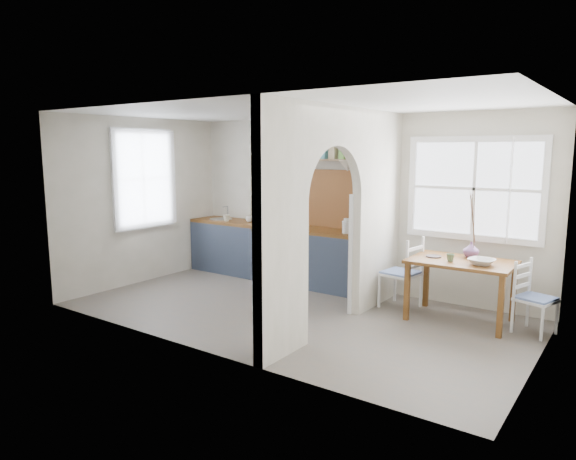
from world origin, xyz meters
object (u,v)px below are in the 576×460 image
Objects in this scene: chair_right at (536,298)px; vase at (471,250)px; dining_table at (460,291)px; chair_left at (401,272)px; kettle at (347,226)px.

vase is at bearing 93.61° from chair_right.
dining_table is 1.45× the size of chair_right.
vase is (0.86, 0.15, 0.38)m from chair_left.
dining_table is 0.85m from chair_right.
kettle is 1.80m from vase.
chair_left is at bearing -170.35° from vase.
kettle reaches higher than dining_table.
chair_left reaches higher than chair_right.
chair_left is (-0.82, 0.09, 0.10)m from dining_table.
chair_right is at bearing -13.62° from vase.
chair_left is 0.95m from vase.
dining_table is 5.71× the size of kettle.
chair_right is 3.95× the size of kettle.
dining_table is at bearing -99.60° from vase.
vase is at bearing 107.32° from chair_left.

